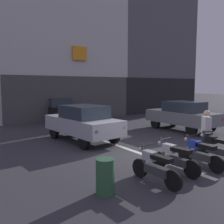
# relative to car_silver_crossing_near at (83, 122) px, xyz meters

# --- Properties ---
(ground_plane) EXTENTS (120.00, 120.00, 0.00)m
(ground_plane) POSITION_rel_car_silver_crossing_near_xyz_m (0.81, -3.22, -0.89)
(ground_plane) COLOR #333338
(lane_centre_line) EXTENTS (0.20, 18.00, 0.01)m
(lane_centre_line) POSITION_rel_car_silver_crossing_near_xyz_m (0.81, 2.78, -0.88)
(lane_centre_line) COLOR silver
(lane_centre_line) RESTS_ON ground
(building_mid_block) EXTENTS (10.13, 8.50, 12.04)m
(building_mid_block) POSITION_rel_car_silver_crossing_near_xyz_m (2.65, 10.83, 5.12)
(building_mid_block) COLOR silver
(building_mid_block) RESTS_ON ground
(building_far_right) EXTENTS (9.86, 8.38, 15.73)m
(building_far_right) POSITION_rel_car_silver_crossing_near_xyz_m (11.72, 10.84, 6.97)
(building_far_right) COLOR #56565B
(building_far_right) RESTS_ON ground
(car_silver_crossing_near) EXTENTS (2.14, 4.25, 1.64)m
(car_silver_crossing_near) POSITION_rel_car_silver_crossing_near_xyz_m (0.00, 0.00, 0.00)
(car_silver_crossing_near) COLOR black
(car_silver_crossing_near) RESTS_ON ground
(car_grey_parked_kerbside) EXTENTS (1.78, 4.11, 1.64)m
(car_grey_parked_kerbside) POSITION_rel_car_silver_crossing_near_xyz_m (5.90, -0.73, 0.00)
(car_grey_parked_kerbside) COLOR black
(car_grey_parked_kerbside) RESTS_ON ground
(car_black_down_street) EXTENTS (1.76, 4.10, 1.64)m
(car_black_down_street) POSITION_rel_car_silver_crossing_near_xyz_m (1.61, 7.04, 0.00)
(car_black_down_street) COLOR black
(car_black_down_street) RESTS_ON ground
(motorcycle_silver_row_leftmost) EXTENTS (0.55, 1.67, 0.98)m
(motorcycle_silver_row_leftmost) POSITION_rel_car_silver_crossing_near_xyz_m (-0.74, -5.43, -0.43)
(motorcycle_silver_row_leftmost) COLOR black
(motorcycle_silver_row_leftmost) RESTS_ON ground
(motorcycle_white_row_left_mid) EXTENTS (0.55, 1.67, 0.98)m
(motorcycle_white_row_left_mid) POSITION_rel_car_silver_crossing_near_xyz_m (0.26, -5.18, -0.43)
(motorcycle_white_row_left_mid) COLOR black
(motorcycle_white_row_left_mid) RESTS_ON ground
(motorcycle_blue_row_centre) EXTENTS (0.55, 1.67, 0.98)m
(motorcycle_blue_row_centre) POSITION_rel_car_silver_crossing_near_xyz_m (1.27, -5.30, -0.43)
(motorcycle_blue_row_centre) COLOR black
(motorcycle_blue_row_centre) RESTS_ON ground
(motorcycle_black_row_right_mid) EXTENTS (0.55, 1.67, 0.98)m
(motorcycle_black_row_right_mid) POSITION_rel_car_silver_crossing_near_xyz_m (2.28, -5.18, -0.43)
(motorcycle_black_row_right_mid) COLOR black
(motorcycle_black_row_right_mid) RESTS_ON ground
(person_by_motorcycles) EXTENTS (0.37, 0.42, 1.67)m
(person_by_motorcycles) POSITION_rel_car_silver_crossing_near_xyz_m (2.47, -4.66, -0.03)
(person_by_motorcycles) COLOR #23232D
(person_by_motorcycles) RESTS_ON ground
(trash_bin) EXTENTS (0.44, 0.44, 0.85)m
(trash_bin) POSITION_rel_car_silver_crossing_near_xyz_m (-2.14, -5.24, -0.46)
(trash_bin) COLOR #2D5938
(trash_bin) RESTS_ON ground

